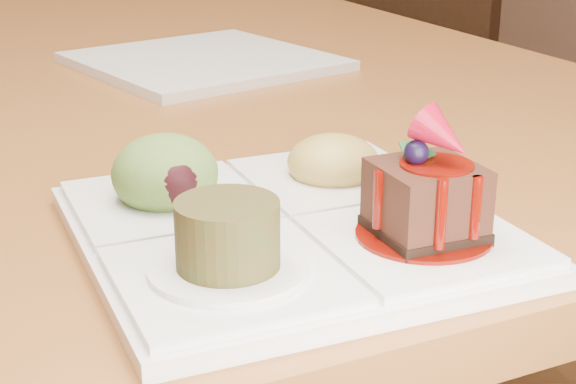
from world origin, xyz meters
name	(u,v)px	position (x,y,z in m)	size (l,w,h in m)	color
dining_table	(107,87)	(0.00, 0.00, 0.68)	(1.00, 1.80, 0.75)	brown
chair_right	(381,94)	(0.67, 0.34, 0.52)	(0.53, 0.53, 0.92)	black
sampler_plate	(283,211)	(-0.07, -0.75, 0.77)	(0.28, 0.28, 0.10)	silver
second_plate	(204,61)	(0.07, -0.22, 0.76)	(0.27, 0.27, 0.01)	silver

